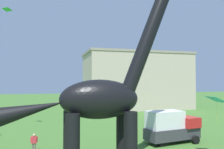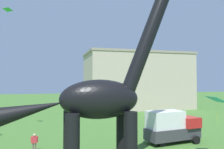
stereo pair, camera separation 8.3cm
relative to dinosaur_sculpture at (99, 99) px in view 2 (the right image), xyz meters
name	(u,v)px [view 2 (the right image)]	position (x,y,z in m)	size (l,w,h in m)	color
dinosaur_sculpture	(99,99)	(0.00, 0.00, 0.00)	(12.94, 2.74, 13.53)	black
parked_box_truck	(171,126)	(8.57, 5.25, -3.24)	(5.87, 2.98, 3.20)	#38383D
person_strolling_adult	(34,141)	(-4.56, 5.55, -3.92)	(0.60, 0.26, 1.60)	#6B6056
kite_near_low	(217,100)	(9.06, -0.74, -0.16)	(1.24, 1.68, 2.07)	#19B2B7
kite_mid_center	(8,10)	(-8.23, 13.68, 9.84)	(1.21, 1.17, 1.25)	green
background_building_block	(137,81)	(16.75, 35.91, 1.64)	(24.29, 13.17, 13.04)	#B7A893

